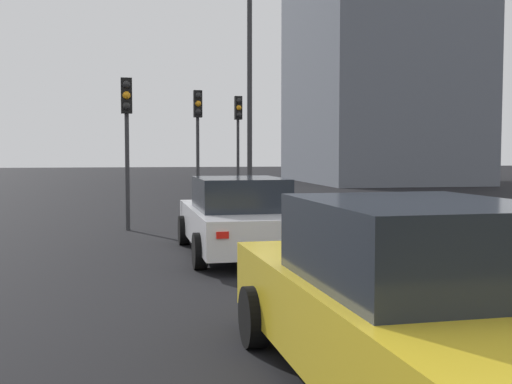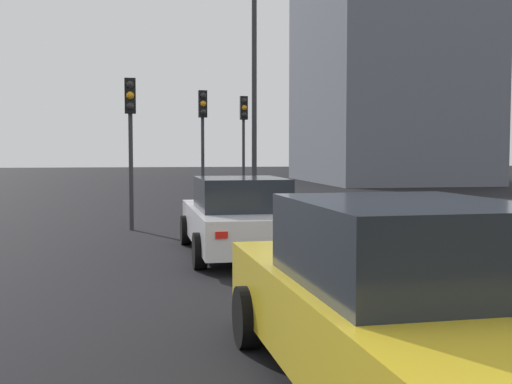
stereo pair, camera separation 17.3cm
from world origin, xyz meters
TOP-DOWN VIEW (x-y plane):
  - car_white_lead at (7.63, 0.04)m, footprint 4.84×2.14m
  - car_yellow_second at (0.22, -0.20)m, footprint 4.86×2.25m
  - traffic_light_near_left at (19.59, -1.88)m, footprint 0.32×0.29m
  - traffic_light_near_right at (16.67, -0.04)m, footprint 0.32×0.29m
  - traffic_light_far_left at (11.93, 2.23)m, footprint 0.32×0.29m
  - street_lamp_kerbside at (15.50, -1.60)m, footprint 0.56×0.36m
  - building_facade_left at (36.25, -14.00)m, footprint 14.37×9.90m

SIDE VIEW (x-z plane):
  - car_white_lead at x=7.63m, z-range -0.02..1.51m
  - car_yellow_second at x=0.22m, z-range -0.04..1.61m
  - traffic_light_far_left at x=11.93m, z-range 0.86..4.78m
  - traffic_light_near_right at x=16.67m, z-range 0.90..4.98m
  - traffic_light_near_left at x=19.59m, z-range 0.91..5.09m
  - street_lamp_kerbside at x=15.50m, z-range 0.66..8.70m
  - building_facade_left at x=36.25m, z-range 0.00..14.84m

